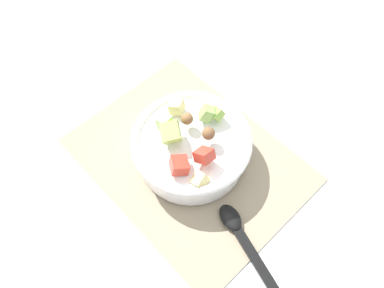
% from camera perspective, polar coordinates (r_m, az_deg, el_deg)
% --- Properties ---
extents(ground_plane, '(2.40, 2.40, 0.00)m').
position_cam_1_polar(ground_plane, '(0.81, -0.49, -2.35)').
color(ground_plane, silver).
extents(placemat, '(0.45, 0.34, 0.01)m').
position_cam_1_polar(placemat, '(0.81, -0.49, -2.24)').
color(placemat, gray).
rests_on(placemat, ground_plane).
extents(salad_bowl, '(0.24, 0.24, 0.11)m').
position_cam_1_polar(salad_bowl, '(0.77, -0.03, -0.38)').
color(salad_bowl, white).
rests_on(salad_bowl, placemat).
extents(serving_spoon, '(0.23, 0.09, 0.01)m').
position_cam_1_polar(serving_spoon, '(0.74, 7.66, -13.84)').
color(serving_spoon, black).
rests_on(serving_spoon, placemat).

